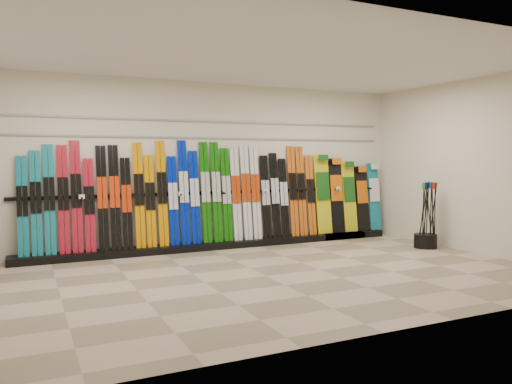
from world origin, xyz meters
name	(u,v)px	position (x,y,z in m)	size (l,w,h in m)	color
floor	(266,276)	(0.00, 0.00, 0.00)	(8.00, 8.00, 0.00)	#86765D
back_wall	(205,166)	(0.00, 2.50, 1.50)	(8.00, 8.00, 0.00)	beige
right_wall	(475,166)	(4.00, 0.00, 1.50)	(5.00, 5.00, 0.00)	beige
ceiling	(266,57)	(0.00, 0.00, 3.00)	(8.00, 8.00, 0.00)	silver
ski_rack_base	(221,245)	(0.22, 2.28, 0.06)	(8.00, 0.40, 0.12)	black
skis	(184,196)	(-0.45, 2.35, 0.96)	(5.37, 0.28, 1.83)	#12768A
snowboards	(347,196)	(3.04, 2.35, 0.85)	(1.58, 0.24, 1.59)	gold
pole_bin	(425,241)	(3.60, 0.70, 0.12)	(0.41, 0.41, 0.25)	black
ski_poles	(428,215)	(3.62, 0.66, 0.61)	(0.34, 0.27, 1.18)	black
slatwall_rail_0	(205,138)	(0.00, 2.48, 2.00)	(7.60, 0.02, 0.03)	gray
slatwall_rail_1	(205,121)	(0.00, 2.48, 2.30)	(7.60, 0.02, 0.03)	gray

